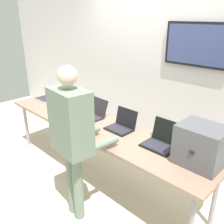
# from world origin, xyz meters

# --- Properties ---
(ground) EXTENTS (8.00, 8.00, 0.04)m
(ground) POSITION_xyz_m (0.00, 0.00, -0.02)
(ground) COLOR beige
(back_wall) EXTENTS (8.00, 0.11, 2.41)m
(back_wall) POSITION_xyz_m (0.02, 1.13, 1.22)
(back_wall) COLOR silver
(back_wall) RESTS_ON ground
(workbench) EXTENTS (3.18, 0.70, 0.79)m
(workbench) POSITION_xyz_m (0.00, 0.00, 0.74)
(workbench) COLOR #93735F
(workbench) RESTS_ON ground
(equipment_box) EXTENTS (0.41, 0.36, 0.39)m
(equipment_box) POSITION_xyz_m (1.33, 0.09, 0.98)
(equipment_box) COLOR #55545A
(equipment_box) RESTS_ON workbench
(laptop_station_0) EXTENTS (0.33, 0.34, 0.27)m
(laptop_station_0) POSITION_xyz_m (-1.33, 0.13, 0.85)
(laptop_station_0) COLOR #ADB2B3
(laptop_station_0) RESTS_ON workbench
(laptop_station_1) EXTENTS (0.36, 0.29, 0.24)m
(laptop_station_1) POSITION_xyz_m (-0.77, 0.14, 0.84)
(laptop_station_1) COLOR #ADADBB
(laptop_station_1) RESTS_ON workbench
(laptop_station_2) EXTENTS (0.39, 0.33, 0.24)m
(laptop_station_2) POSITION_xyz_m (-0.24, 0.13, 0.84)
(laptop_station_2) COLOR #262125
(laptop_station_2) RESTS_ON workbench
(laptop_station_3) EXTENTS (0.31, 0.28, 0.24)m
(laptop_station_3) POSITION_xyz_m (0.32, 0.13, 0.84)
(laptop_station_3) COLOR black
(laptop_station_3) RESTS_ON workbench
(laptop_station_4) EXTENTS (0.34, 0.31, 0.26)m
(laptop_station_4) POSITION_xyz_m (0.89, 0.13, 0.85)
(laptop_station_4) COLOR black
(laptop_station_4) RESTS_ON workbench
(person) EXTENTS (0.48, 0.62, 1.68)m
(person) POSITION_xyz_m (0.34, -0.62, 1.01)
(person) COLOR slate
(person) RESTS_ON ground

